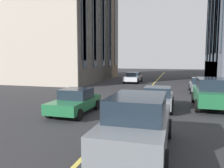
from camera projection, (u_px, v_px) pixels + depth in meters
name	position (u px, v px, depth m)	size (l,w,h in m)	color
lane_centre_line	(137.00, 101.00, 16.40)	(80.00, 0.16, 0.01)	#D8C64C
car_silver_near	(133.00, 77.00, 29.75)	(4.40, 1.95, 1.37)	#B7BABF
car_grey_parked_b	(158.00, 98.00, 13.76)	(3.90, 1.89, 1.40)	slate
car_grey_oncoming	(200.00, 85.00, 20.72)	(3.90, 1.89, 1.40)	slate
car_green_trailing	(75.00, 101.00, 12.63)	(3.90, 1.89, 1.40)	#1E6038
car_green_parked_a	(212.00, 93.00, 14.10)	(4.70, 2.14, 1.88)	#1E6038
car_grey_mid	(137.00, 123.00, 7.38)	(4.70, 2.14, 1.88)	slate
building_left_near	(54.00, 6.00, 31.40)	(13.51, 13.42, 21.11)	#A89E8E
building_left_far	(61.00, 30.00, 33.61)	(17.01, 13.32, 14.93)	#846B51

